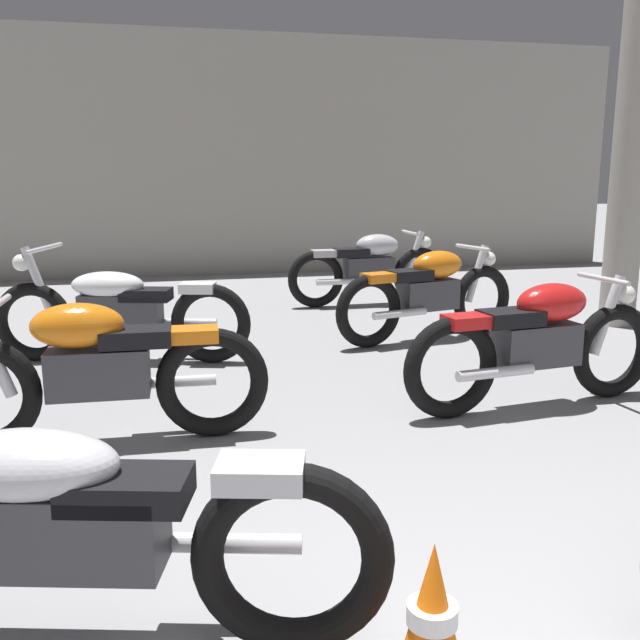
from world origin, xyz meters
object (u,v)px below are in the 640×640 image
motorcycle_right_row_1 (538,341)px  motorcycle_right_row_2 (429,292)px  motorcycle_left_row_0 (58,523)px  motorcycle_left_row_2 (119,309)px  support_pillar (629,169)px  motorcycle_left_row_1 (97,368)px  motorcycle_right_row_3 (370,267)px  traffic_cone (432,631)px

motorcycle_right_row_1 → motorcycle_right_row_2: size_ratio=1.02×
motorcycle_left_row_0 → motorcycle_left_row_2: bearing=89.6°
support_pillar → motorcycle_right_row_2: (-2.19, -0.20, -1.14)m
motorcycle_left_row_0 → motorcycle_left_row_1: size_ratio=1.08×
motorcycle_right_row_1 → motorcycle_left_row_0: bearing=-146.1°
motorcycle_left_row_2 → motorcycle_right_row_1: 3.34m
motorcycle_left_row_0 → motorcycle_right_row_3: motorcycle_left_row_0 is taller
motorcycle_left_row_0 → motorcycle_right_row_3: 6.39m
motorcycle_right_row_3 → traffic_cone: (-1.73, -6.28, -0.20)m
motorcycle_right_row_1 → motorcycle_left_row_1: bearing=-179.5°
motorcycle_right_row_1 → motorcycle_right_row_2: 2.00m
motorcycle_left_row_0 → motorcycle_right_row_1: bearing=33.9°
support_pillar → motorcycle_right_row_1: support_pillar is taller
motorcycle_right_row_1 → support_pillar: bearing=45.0°
motorcycle_left_row_0 → motorcycle_right_row_1: motorcycle_left_row_0 is taller
support_pillar → motorcycle_right_row_2: bearing=-174.6°
support_pillar → motorcycle_left_row_0: size_ratio=1.50×
support_pillar → motorcycle_left_row_1: support_pillar is taller
motorcycle_right_row_2 → traffic_cone: motorcycle_right_row_2 is taller
motorcycle_right_row_1 → traffic_cone: bearing=-125.4°
motorcycle_right_row_2 → motorcycle_left_row_0: bearing=-126.1°
motorcycle_right_row_2 → traffic_cone: bearing=-111.5°
motorcycle_left_row_2 → motorcycle_right_row_2: bearing=3.3°
motorcycle_left_row_0 → motorcycle_left_row_1: bearing=90.5°
motorcycle_left_row_2 → traffic_cone: 4.41m
motorcycle_right_row_1 → motorcycle_right_row_3: same height
motorcycle_right_row_3 → motorcycle_right_row_2: bearing=-89.4°
motorcycle_right_row_1 → motorcycle_left_row_2: bearing=146.6°
motorcycle_right_row_2 → motorcycle_right_row_3: bearing=90.6°
motorcycle_right_row_3 → motorcycle_left_row_2: bearing=-144.3°
motorcycle_left_row_1 → traffic_cone: size_ratio=3.65×
motorcycle_left_row_1 → motorcycle_right_row_1: same height
motorcycle_right_row_1 → traffic_cone: (-1.73, -2.44, -0.20)m
support_pillar → motorcycle_right_row_3: bearing=143.4°
motorcycle_left_row_2 → motorcycle_right_row_2: size_ratio=1.09×
motorcycle_left_row_1 → motorcycle_right_row_3: size_ratio=1.00×
support_pillar → motorcycle_left_row_0: (-5.02, -4.10, -1.15)m
motorcycle_right_row_3 → motorcycle_left_row_0: bearing=-116.2°
motorcycle_left_row_0 → motorcycle_left_row_2: 3.73m
motorcycle_left_row_2 → traffic_cone: (1.06, -4.28, -0.19)m
motorcycle_left_row_1 → motorcycle_left_row_2: (0.04, 1.87, -0.01)m
motorcycle_right_row_3 → motorcycle_right_row_1: bearing=-90.0°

